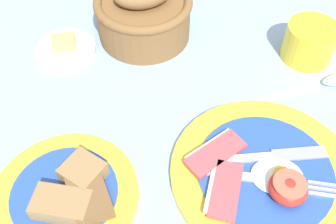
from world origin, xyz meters
TOP-DOWN VIEW (x-y plane):
  - ground_plane at (0.00, 0.00)m, footprint 3.00×3.00m
  - breakfast_plate at (0.07, 0.01)m, footprint 0.26×0.26m
  - bread_plate at (-0.19, -0.02)m, footprint 0.20×0.20m
  - sugar_cup at (0.19, 0.26)m, footprint 0.09×0.09m
  - bread_basket at (-0.10, 0.32)m, footprint 0.18×0.18m
  - butter_dish at (-0.25, 0.27)m, footprint 0.11×0.11m
  - teaspoon_by_saucer at (0.21, 0.19)m, footprint 0.19×0.08m

SIDE VIEW (x-z plane):
  - ground_plane at x=0.00m, z-range 0.00..0.00m
  - teaspoon_by_saucer at x=0.21m, z-range 0.00..0.01m
  - butter_dish at x=-0.25m, z-range -0.01..0.02m
  - breakfast_plate at x=0.07m, z-range -0.01..0.03m
  - bread_plate at x=-0.19m, z-range -0.01..0.03m
  - sugar_cup at x=0.19m, z-range 0.00..0.07m
  - bread_basket at x=-0.10m, z-range -0.01..0.11m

